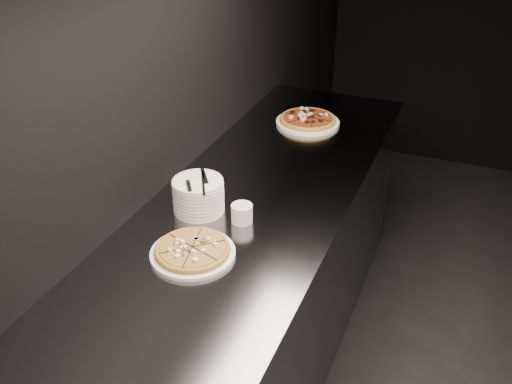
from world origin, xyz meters
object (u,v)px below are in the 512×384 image
at_px(pizza_tomato, 308,120).
at_px(ramekin, 242,213).
at_px(counter, 257,283).
at_px(cutlery, 198,182).
at_px(plate_stack, 198,195).
at_px(pizza_mushroom, 193,251).

relative_size(pizza_tomato, ramekin, 4.03).
bearing_deg(counter, cutlery, -125.18).
distance_m(counter, plate_stack, 0.58).
xyz_separation_m(pizza_mushroom, plate_stack, (-0.11, 0.26, 0.05)).
relative_size(pizza_mushroom, cutlery, 1.66).
xyz_separation_m(pizza_tomato, plate_stack, (-0.13, -0.94, 0.04)).
xyz_separation_m(counter, ramekin, (0.03, -0.21, 0.50)).
relative_size(plate_stack, ramekin, 2.40).
height_order(counter, ramekin, ramekin).
bearing_deg(pizza_mushroom, pizza_tomato, 89.28).
bearing_deg(ramekin, plate_stack, 177.00).
xyz_separation_m(cutlery, ramekin, (0.18, 0.01, -0.09)).
distance_m(pizza_mushroom, cutlery, 0.29).
xyz_separation_m(pizza_mushroom, pizza_tomato, (0.02, 1.20, 0.00)).
bearing_deg(cutlery, pizza_mushroom, -102.33).
relative_size(cutlery, ramekin, 2.46).
bearing_deg(cutlery, counter, 19.57).
height_order(counter, pizza_tomato, pizza_tomato).
xyz_separation_m(counter, plate_stack, (-0.16, -0.20, 0.52)).
bearing_deg(plate_stack, counter, 51.48).
bearing_deg(pizza_tomato, plate_stack, -97.76).
distance_m(pizza_tomato, cutlery, 0.97).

